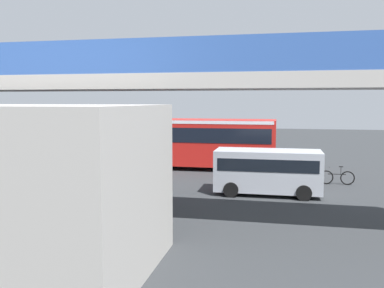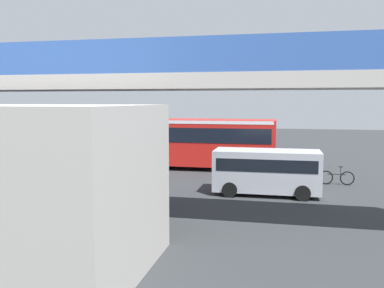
# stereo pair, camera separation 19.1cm
# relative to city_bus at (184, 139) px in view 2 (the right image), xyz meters

# --- Properties ---
(ground) EXTENTS (80.00, 80.00, 0.00)m
(ground) POSITION_rel_city_bus_xyz_m (1.15, -0.33, -1.88)
(ground) COLOR #2D3033
(city_bus) EXTENTS (11.54, 2.85, 3.15)m
(city_bus) POSITION_rel_city_bus_xyz_m (0.00, 0.00, 0.00)
(city_bus) COLOR red
(city_bus) RESTS_ON ground
(parked_van) EXTENTS (4.80, 2.17, 2.05)m
(parked_van) POSITION_rel_city_bus_xyz_m (-5.44, 6.50, -0.70)
(parked_van) COLOR #B7BCC6
(parked_van) RESTS_ON ground
(bicycle_black) EXTENTS (1.77, 0.44, 0.96)m
(bicycle_black) POSITION_rel_city_bus_xyz_m (-8.90, 3.53, -1.51)
(bicycle_black) COLOR black
(bicycle_black) RESTS_ON ground
(traffic_sign) EXTENTS (0.08, 0.60, 2.80)m
(traffic_sign) POSITION_rel_city_bus_xyz_m (3.79, -3.24, 0.01)
(traffic_sign) COLOR slate
(traffic_sign) RESTS_ON ground
(lane_dash_leftmost) EXTENTS (2.00, 0.20, 0.01)m
(lane_dash_leftmost) POSITION_rel_city_bus_xyz_m (-2.85, -2.78, -1.88)
(lane_dash_leftmost) COLOR silver
(lane_dash_leftmost) RESTS_ON ground
(lane_dash_left) EXTENTS (2.00, 0.20, 0.01)m
(lane_dash_left) POSITION_rel_city_bus_xyz_m (1.15, -2.78, -1.88)
(lane_dash_left) COLOR silver
(lane_dash_left) RESTS_ON ground
(lane_dash_centre) EXTENTS (2.00, 0.20, 0.01)m
(lane_dash_centre) POSITION_rel_city_bus_xyz_m (5.15, -2.78, -1.88)
(lane_dash_centre) COLOR silver
(lane_dash_centre) RESTS_ON ground
(pedestrian_overpass) EXTENTS (27.57, 2.60, 6.29)m
(pedestrian_overpass) POSITION_rel_city_bus_xyz_m (1.15, 11.68, 2.72)
(pedestrian_overpass) COLOR #B2ADA5
(pedestrian_overpass) RESTS_ON ground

